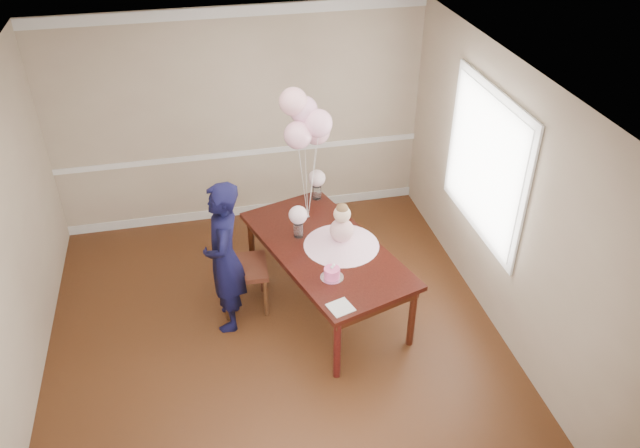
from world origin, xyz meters
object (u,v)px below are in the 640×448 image
(woman, at_px, (224,258))
(dining_chair_seat, at_px, (243,268))
(dining_table_top, at_px, (326,249))
(birthday_cake, at_px, (332,273))

(woman, bearing_deg, dining_chair_seat, 144.53)
(dining_table_top, bearing_deg, dining_chair_seat, 150.96)
(birthday_cake, height_order, woman, woman)
(dining_chair_seat, distance_m, woman, 0.43)
(dining_table_top, xyz_separation_m, birthday_cake, (-0.06, -0.50, 0.08))
(birthday_cake, distance_m, dining_chair_seat, 1.08)
(dining_table_top, height_order, birthday_cake, birthday_cake)
(woman, bearing_deg, birthday_cake, 70.89)
(woman, bearing_deg, dining_table_top, 98.30)
(dining_table_top, relative_size, dining_chair_seat, 4.16)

